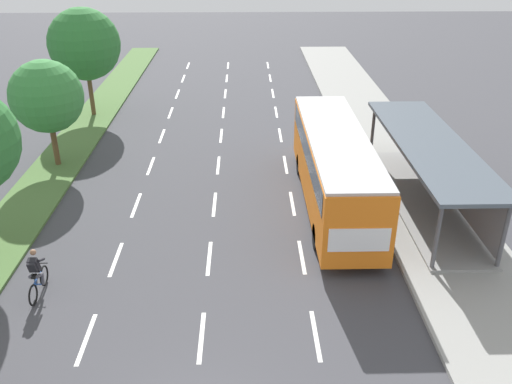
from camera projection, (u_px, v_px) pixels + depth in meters
median_strip at (72, 146)px, 30.39m from camera, size 2.60×52.00×0.12m
sidewalk_right at (383, 144)px, 30.74m from camera, size 4.50×52.00×0.15m
lane_divider_left at (151, 166)px, 28.14m from camera, size 0.14×45.69×0.01m
lane_divider_center at (218, 165)px, 28.21m from camera, size 0.14×45.69×0.01m
lane_divider_right at (285, 165)px, 28.28m from camera, size 0.14×45.69×0.01m
bus_shelter at (433, 166)px, 23.50m from camera, size 2.90×11.37×2.86m
bus at (335, 163)px, 23.31m from camera, size 2.54×11.29×3.37m
cyclist at (36, 275)px, 18.14m from camera, size 0.46×1.82×1.71m
median_tree_third at (46, 97)px, 26.45m from camera, size 3.57×3.57×5.37m
median_tree_fourth at (84, 44)px, 33.28m from camera, size 4.39×4.39×6.67m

